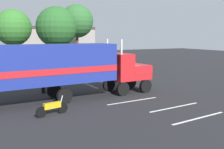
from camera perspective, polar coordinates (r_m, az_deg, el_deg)
ground_plane at (r=23.36m, az=1.73°, el=-3.57°), size 120.00×120.00×0.00m
lane_stripe_near at (r=19.99m, az=4.40°, el=-5.60°), size 4.40×0.51×0.01m
lane_stripe_mid at (r=18.70m, az=13.09°, el=-6.76°), size 4.39×0.62×0.01m
lane_stripe_far at (r=16.71m, az=17.89°, el=-8.76°), size 4.39×0.67×0.01m
semi_truck at (r=20.13m, az=-11.01°, el=1.66°), size 14.32×3.86×4.50m
person_bystander at (r=23.18m, az=-14.33°, el=-1.67°), size 0.38×0.48×1.63m
motorcycle at (r=16.75m, az=-12.49°, el=-6.81°), size 2.07×0.61×1.12m
tree_left at (r=36.23m, az=-20.16°, el=9.25°), size 4.55×4.55×8.04m
tree_center at (r=43.11m, az=-7.45°, el=11.09°), size 5.17×5.17×9.60m
tree_right at (r=32.27m, az=-11.66°, el=9.77°), size 4.71×4.71×8.12m
building_backdrop at (r=51.39m, az=-12.66°, el=6.51°), size 15.53×7.19×6.40m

